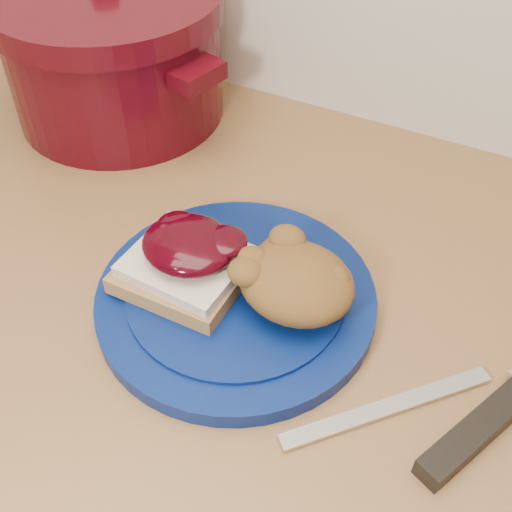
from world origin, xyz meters
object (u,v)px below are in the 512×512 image
at_px(butter_knife, 388,407).
at_px(pepper_grinder, 77,34).
at_px(plate, 236,299).
at_px(dutch_oven, 114,53).

height_order(butter_knife, pepper_grinder, pepper_grinder).
height_order(plate, butter_knife, plate).
xyz_separation_m(butter_knife, dutch_oven, (-0.44, 0.26, 0.07)).
bearing_deg(pepper_grinder, dutch_oven, -24.28).
bearing_deg(pepper_grinder, butter_knife, -29.80).
height_order(plate, pepper_grinder, pepper_grinder).
relative_size(butter_knife, dutch_oven, 0.57).
relative_size(plate, pepper_grinder, 2.00).
height_order(dutch_oven, pepper_grinder, dutch_oven).
xyz_separation_m(plate, dutch_oven, (-0.28, 0.22, 0.07)).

